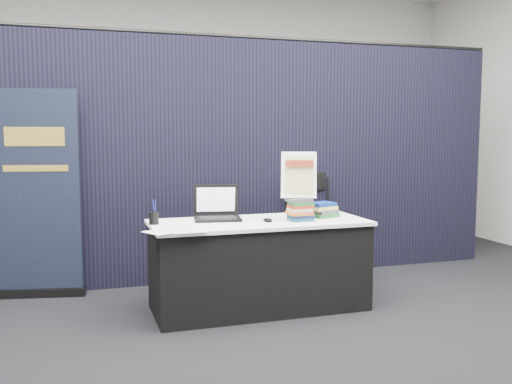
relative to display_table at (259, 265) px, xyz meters
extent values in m
plane|color=black|center=(0.00, -0.55, -0.38)|extent=(8.00, 8.00, 0.00)
cube|color=silver|center=(0.00, 3.45, 1.37)|extent=(8.00, 0.02, 3.50)
cube|color=black|center=(0.00, 1.05, 0.82)|extent=(6.00, 0.08, 2.40)
cube|color=black|center=(0.00, 0.00, -0.02)|extent=(1.76, 0.71, 0.72)
cube|color=white|center=(0.00, 0.00, 0.36)|extent=(1.80, 0.75, 0.03)
cube|color=black|center=(-0.32, 0.13, 0.38)|extent=(0.42, 0.33, 0.02)
cube|color=black|center=(-0.32, 0.27, 0.53)|extent=(0.39, 0.13, 0.27)
cube|color=white|center=(-0.32, 0.26, 0.53)|extent=(0.33, 0.10, 0.21)
ellipsoid|color=black|center=(0.05, -0.08, 0.39)|extent=(0.09, 0.11, 0.03)
cube|color=silver|center=(-0.81, -0.27, 0.38)|extent=(0.38, 0.34, 0.00)
cube|color=silver|center=(-0.66, -0.32, 0.38)|extent=(0.25, 0.18, 0.00)
cube|color=white|center=(-0.48, -0.16, 0.38)|extent=(0.29, 0.21, 0.00)
cylinder|color=black|center=(-0.86, 0.08, 0.42)|extent=(0.09, 0.09, 0.10)
cube|color=#1B5267|center=(0.32, -0.11, 0.39)|extent=(0.20, 0.16, 0.03)
cube|color=navy|center=(0.32, -0.11, 0.41)|extent=(0.20, 0.16, 0.03)
cube|color=#BC5C1A|center=(0.32, -0.11, 0.44)|extent=(0.20, 0.16, 0.03)
cube|color=#C2B49E|center=(0.32, -0.11, 0.47)|extent=(0.20, 0.16, 0.03)
cube|color=#A92F1B|center=(0.32, -0.11, 0.49)|extent=(0.20, 0.16, 0.03)
cube|color=#1D6E2C|center=(0.32, -0.11, 0.52)|extent=(0.20, 0.16, 0.03)
cube|color=#454549|center=(0.32, -0.11, 0.55)|extent=(0.20, 0.16, 0.03)
cube|color=#1D6E2C|center=(0.60, 0.04, 0.39)|extent=(0.26, 0.22, 0.03)
cube|color=#454549|center=(0.60, 0.04, 0.42)|extent=(0.26, 0.22, 0.03)
cube|color=#C8C250|center=(0.60, 0.04, 0.45)|extent=(0.26, 0.22, 0.03)
cube|color=navy|center=(0.60, 0.04, 0.48)|extent=(0.26, 0.22, 0.03)
cube|color=black|center=(0.32, -0.13, 0.58)|extent=(0.19, 0.09, 0.01)
cylinder|color=black|center=(0.24, -0.04, 0.69)|extent=(0.05, 0.10, 0.28)
cylinder|color=black|center=(0.40, -0.04, 0.69)|extent=(0.05, 0.10, 0.28)
cube|color=white|center=(0.32, -0.08, 0.76)|extent=(0.31, 0.21, 0.38)
cube|color=#C9BE7E|center=(0.32, -0.09, 0.76)|extent=(0.25, 0.17, 0.30)
cube|color=maroon|center=(0.32, -0.09, 0.85)|extent=(0.22, 0.10, 0.05)
cube|color=black|center=(-1.78, 0.93, -0.34)|extent=(0.80, 0.26, 0.07)
cube|color=black|center=(-1.78, 0.95, 0.56)|extent=(0.74, 0.18, 1.87)
cube|color=gold|center=(-1.78, 0.93, 1.07)|extent=(0.51, 0.11, 0.17)
cube|color=gold|center=(-1.78, 0.93, 0.79)|extent=(0.55, 0.12, 0.06)
cylinder|color=black|center=(0.62, 0.50, -0.12)|extent=(0.02, 0.02, 0.52)
cylinder|color=black|center=(1.07, 0.50, -0.12)|extent=(0.02, 0.02, 0.52)
cylinder|color=black|center=(0.62, 0.96, -0.12)|extent=(0.02, 0.02, 0.52)
cylinder|color=black|center=(1.07, 0.96, -0.12)|extent=(0.02, 0.02, 0.52)
cube|color=black|center=(0.84, 0.73, 0.16)|extent=(0.60, 0.60, 0.05)
cube|color=black|center=(0.84, 0.96, 0.60)|extent=(0.45, 0.16, 0.18)
camera|label=1|loc=(-1.46, -4.46, 1.11)|focal=40.00mm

